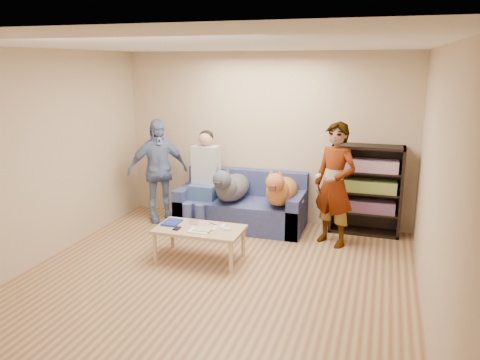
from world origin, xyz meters
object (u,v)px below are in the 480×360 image
(notebook_blue, at_px, (172,222))
(coffee_table, at_px, (199,231))
(dog_gray, at_px, (231,186))
(bookshelf, at_px, (366,188))
(camera_silver, at_px, (194,222))
(sofa, at_px, (242,208))
(person_standing_left, at_px, (158,171))
(person_seated, at_px, (204,176))
(dog_tan, at_px, (281,190))
(person_standing_right, at_px, (335,185))

(notebook_blue, bearing_deg, coffee_table, -7.13)
(dog_gray, distance_m, coffee_table, 1.25)
(notebook_blue, relative_size, bookshelf, 0.20)
(camera_silver, distance_m, sofa, 1.30)
(person_standing_left, distance_m, person_seated, 0.76)
(camera_silver, relative_size, dog_tan, 0.09)
(coffee_table, bearing_deg, dog_gray, 89.45)
(coffee_table, bearing_deg, camera_silver, 135.00)
(notebook_blue, bearing_deg, dog_gray, 70.62)
(notebook_blue, xyz_separation_m, dog_tan, (1.16, 1.19, 0.22))
(person_standing_right, xyz_separation_m, person_seated, (-1.98, 0.22, -0.07))
(camera_silver, bearing_deg, coffee_table, -45.00)
(person_standing_right, xyz_separation_m, sofa, (-1.41, 0.35, -0.56))
(person_standing_left, xyz_separation_m, camera_silver, (1.08, -1.12, -0.36))
(dog_tan, bearing_deg, dog_gray, -178.41)
(camera_silver, xyz_separation_m, bookshelf, (2.05, 1.50, 0.23))
(camera_silver, height_order, bookshelf, bookshelf)
(bookshelf, bearing_deg, person_seated, -171.34)
(sofa, bearing_deg, person_seated, -167.40)
(person_standing_right, relative_size, sofa, 0.89)
(person_standing_right, xyz_separation_m, camera_silver, (-1.66, -0.92, -0.40))
(person_seated, xyz_separation_m, dog_tan, (1.20, -0.02, -0.13))
(camera_silver, xyz_separation_m, coffee_table, (0.12, -0.12, -0.07))
(person_standing_left, height_order, person_seated, person_standing_left)
(person_standing_right, xyz_separation_m, bookshelf, (0.39, 0.58, -0.16))
(coffee_table, bearing_deg, person_seated, 109.09)
(person_standing_right, relative_size, person_standing_left, 1.05)
(dog_tan, bearing_deg, camera_silver, -128.11)
(sofa, height_order, person_seated, person_seated)
(person_standing_left, relative_size, notebook_blue, 6.17)
(notebook_blue, xyz_separation_m, bookshelf, (2.33, 1.57, 0.25))
(camera_silver, relative_size, dog_gray, 0.09)
(bookshelf, bearing_deg, sofa, -172.60)
(notebook_blue, height_order, camera_silver, camera_silver)
(person_seated, distance_m, dog_gray, 0.47)
(camera_silver, distance_m, dog_tan, 1.44)
(dog_gray, relative_size, bookshelf, 0.97)
(person_standing_right, xyz_separation_m, dog_tan, (-0.78, 0.20, -0.19))
(camera_silver, xyz_separation_m, person_seated, (-0.32, 1.14, 0.33))
(dog_gray, bearing_deg, notebook_blue, -109.38)
(dog_gray, bearing_deg, coffee_table, -90.55)
(person_standing_left, relative_size, dog_tan, 1.37)
(person_standing_left, bearing_deg, sofa, -35.88)
(coffee_table, bearing_deg, notebook_blue, 172.87)
(person_seated, bearing_deg, person_standing_left, -178.55)
(sofa, height_order, dog_gray, dog_gray)
(person_standing_right, bearing_deg, dog_tan, -165.33)
(notebook_blue, distance_m, person_seated, 1.26)
(person_standing_right, height_order, dog_tan, person_standing_right)
(person_seated, bearing_deg, coffee_table, -70.91)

